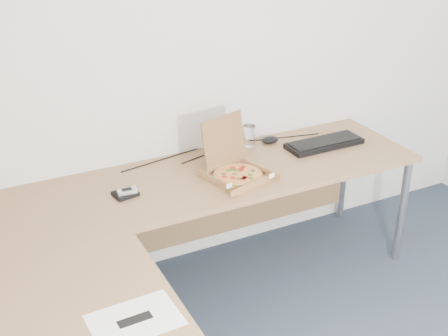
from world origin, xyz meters
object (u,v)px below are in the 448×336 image
pizza_box (236,171)px  drinking_glass (249,136)px  keyboard (324,143)px  wallet (125,194)px  desk (183,231)px

pizza_box → drinking_glass: pizza_box is taller
drinking_glass → pizza_box: bearing=-128.0°
drinking_glass → keyboard: 0.47m
wallet → keyboard: bearing=-6.8°
desk → pizza_box: (0.46, 0.34, 0.07)m
keyboard → desk: bearing=-158.2°
drinking_glass → wallet: (-0.88, -0.27, -0.06)m
pizza_box → wallet: (-0.61, 0.07, -0.03)m
drinking_glass → keyboard: bearing=-26.5°
drinking_glass → wallet: bearing=-163.0°
desk → drinking_glass: size_ratio=18.96×
drinking_glass → keyboard: (0.41, -0.21, -0.05)m
desk → wallet: bearing=109.8°
desk → pizza_box: size_ratio=7.24×
pizza_box → desk: bearing=-160.3°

